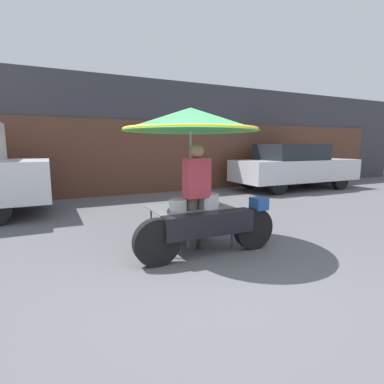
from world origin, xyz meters
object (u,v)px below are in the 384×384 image
potted_plant (331,170)px  vendor_motorcycle_cart (193,137)px  vendor_person (197,191)px  parked_car (294,166)px

potted_plant → vendor_motorcycle_cart: bearing=-151.7°
vendor_motorcycle_cart → vendor_person: 0.81m
vendor_person → potted_plant: 10.08m
vendor_motorcycle_cart → vendor_person: (-0.00, -0.14, -0.80)m
vendor_person → potted_plant: bearing=29.0°
vendor_person → parked_car: size_ratio=0.34×
vendor_motorcycle_cart → potted_plant: vendor_motorcycle_cart is taller
parked_car → potted_plant: parked_car is taller
vendor_person → parked_car: 7.37m
vendor_person → vendor_motorcycle_cart: bearing=89.6°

